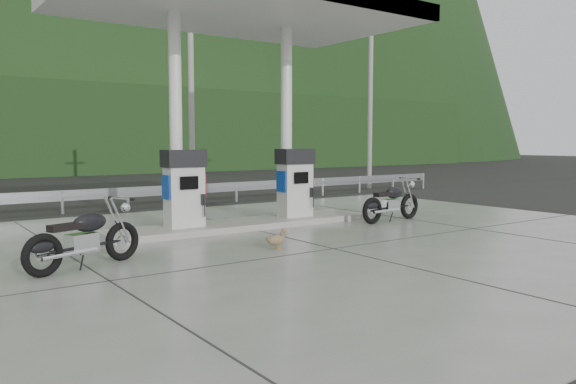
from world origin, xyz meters
TOP-DOWN VIEW (x-y plane):
  - ground at (0.00, 0.00)m, footprint 160.00×160.00m
  - forecourt_apron at (0.00, 0.00)m, footprint 18.00×14.00m
  - pump_island at (0.00, 2.50)m, footprint 7.00×1.40m
  - gas_pump_left at (-1.60, 2.50)m, footprint 0.95×0.55m
  - gas_pump_right at (1.60, 2.50)m, footprint 0.95×0.55m
  - canopy_column_left at (-1.60, 2.90)m, footprint 0.30×0.30m
  - canopy_column_right at (1.60, 2.90)m, footprint 0.30×0.30m
  - canopy_roof at (0.00, 2.50)m, footprint 8.50×5.00m
  - guardrail at (0.00, 8.00)m, footprint 26.00×0.16m
  - road at (0.00, 11.50)m, footprint 60.00×7.00m
  - utility_pole_b at (2.00, 9.50)m, footprint 0.22×0.22m
  - utility_pole_c at (11.00, 9.50)m, footprint 0.22×0.22m
  - tree_band at (0.00, 30.00)m, footprint 80.00×6.00m
  - motorcycle_left at (-4.54, 0.14)m, footprint 2.21×1.34m
  - motorcycle_right at (3.83, 1.14)m, footprint 2.16×0.84m
  - duck at (-0.95, -0.35)m, footprint 0.48×0.14m

SIDE VIEW (x-z plane):
  - ground at x=0.00m, z-range 0.00..0.00m
  - road at x=0.00m, z-range 0.00..0.01m
  - forecourt_apron at x=0.00m, z-range 0.00..0.02m
  - pump_island at x=0.00m, z-range 0.02..0.17m
  - duck at x=-0.95m, z-range 0.02..0.36m
  - motorcycle_left at x=-4.54m, z-range 0.02..1.02m
  - motorcycle_right at x=3.83m, z-range 0.02..1.02m
  - guardrail at x=0.00m, z-range 0.00..1.42m
  - gas_pump_left at x=-1.60m, z-range 0.17..1.97m
  - gas_pump_right at x=1.60m, z-range 0.17..1.97m
  - canopy_column_left at x=-1.60m, z-range 0.17..5.17m
  - canopy_column_right at x=1.60m, z-range 0.17..5.17m
  - tree_band at x=0.00m, z-range 0.00..6.00m
  - utility_pole_b at x=2.00m, z-range 0.00..8.00m
  - utility_pole_c at x=11.00m, z-range 0.00..8.00m
  - canopy_roof at x=0.00m, z-range 5.17..5.57m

